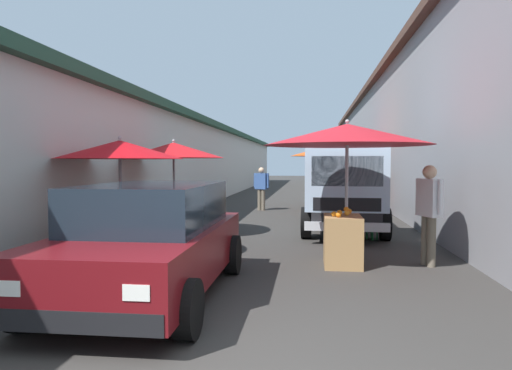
{
  "coord_description": "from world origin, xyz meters",
  "views": [
    {
      "loc": [
        -2.85,
        -0.8,
        1.73
      ],
      "look_at": [
        9.79,
        0.75,
        1.11
      ],
      "focal_mm": 31.97,
      "sensor_mm": 36.0,
      "label": 1
    }
  ],
  "objects_px": {
    "fruit_stall_near_right": "(329,156)",
    "vendor_by_crates": "(261,186)",
    "fruit_stall_far_right": "(342,163)",
    "fruit_stall_near_left": "(347,148)",
    "hatchback_car": "(150,240)",
    "vendor_in_shade": "(429,207)",
    "delivery_truck": "(344,192)",
    "fruit_stall_mid_lane": "(117,169)",
    "parked_scooter": "(375,201)",
    "fruit_stall_far_left": "(173,163)",
    "plastic_stool": "(372,225)"
  },
  "relations": [
    {
      "from": "fruit_stall_near_right",
      "to": "vendor_by_crates",
      "type": "distance_m",
      "value": 2.66
    },
    {
      "from": "fruit_stall_near_left",
      "to": "plastic_stool",
      "type": "distance_m",
      "value": 3.11
    },
    {
      "from": "vendor_in_shade",
      "to": "vendor_by_crates",
      "type": "bearing_deg",
      "value": 23.76
    },
    {
      "from": "fruit_stall_far_left",
      "to": "fruit_stall_mid_lane",
      "type": "bearing_deg",
      "value": 176.58
    },
    {
      "from": "fruit_stall_far_right",
      "to": "vendor_by_crates",
      "type": "bearing_deg",
      "value": 122.77
    },
    {
      "from": "fruit_stall_far_right",
      "to": "fruit_stall_near_left",
      "type": "xyz_separation_m",
      "value": [
        -10.46,
        0.61,
        0.26
      ]
    },
    {
      "from": "fruit_stall_near_right",
      "to": "vendor_by_crates",
      "type": "relative_size",
      "value": 1.73
    },
    {
      "from": "hatchback_car",
      "to": "fruit_stall_near_left",
      "type": "bearing_deg",
      "value": -49.06
    },
    {
      "from": "fruit_stall_near_left",
      "to": "fruit_stall_mid_lane",
      "type": "distance_m",
      "value": 4.02
    },
    {
      "from": "parked_scooter",
      "to": "hatchback_car",
      "type": "bearing_deg",
      "value": 157.48
    },
    {
      "from": "fruit_stall_near_left",
      "to": "vendor_in_shade",
      "type": "height_order",
      "value": "fruit_stall_near_left"
    },
    {
      "from": "hatchback_car",
      "to": "vendor_in_shade",
      "type": "height_order",
      "value": "vendor_in_shade"
    },
    {
      "from": "fruit_stall_mid_lane",
      "to": "vendor_by_crates",
      "type": "relative_size",
      "value": 1.43
    },
    {
      "from": "fruit_stall_near_left",
      "to": "hatchback_car",
      "type": "xyz_separation_m",
      "value": [
        -2.3,
        2.65,
        -1.24
      ]
    },
    {
      "from": "fruit_stall_near_left",
      "to": "parked_scooter",
      "type": "height_order",
      "value": "fruit_stall_near_left"
    },
    {
      "from": "fruit_stall_mid_lane",
      "to": "fruit_stall_far_right",
      "type": "bearing_deg",
      "value": -23.27
    },
    {
      "from": "fruit_stall_far_right",
      "to": "vendor_by_crates",
      "type": "xyz_separation_m",
      "value": [
        -1.94,
        3.02,
        -0.83
      ]
    },
    {
      "from": "fruit_stall_far_left",
      "to": "plastic_stool",
      "type": "height_order",
      "value": "fruit_stall_far_left"
    },
    {
      "from": "vendor_in_shade",
      "to": "parked_scooter",
      "type": "relative_size",
      "value": 1.01
    },
    {
      "from": "parked_scooter",
      "to": "plastic_stool",
      "type": "bearing_deg",
      "value": 171.76
    },
    {
      "from": "fruit_stall_mid_lane",
      "to": "vendor_in_shade",
      "type": "bearing_deg",
      "value": -88.0
    },
    {
      "from": "fruit_stall_near_left",
      "to": "fruit_stall_mid_lane",
      "type": "height_order",
      "value": "fruit_stall_near_left"
    },
    {
      "from": "fruit_stall_near_right",
      "to": "vendor_in_shade",
      "type": "relative_size",
      "value": 1.6
    },
    {
      "from": "fruit_stall_near_right",
      "to": "parked_scooter",
      "type": "xyz_separation_m",
      "value": [
        -0.32,
        -1.54,
        -1.52
      ]
    },
    {
      "from": "fruit_stall_near_right",
      "to": "delivery_truck",
      "type": "height_order",
      "value": "fruit_stall_near_right"
    },
    {
      "from": "fruit_stall_near_left",
      "to": "fruit_stall_mid_lane",
      "type": "xyz_separation_m",
      "value": [
        -0.24,
        4.0,
        -0.36
      ]
    },
    {
      "from": "plastic_stool",
      "to": "delivery_truck",
      "type": "bearing_deg",
      "value": 42.53
    },
    {
      "from": "fruit_stall_near_right",
      "to": "fruit_stall_near_left",
      "type": "bearing_deg",
      "value": -179.91
    },
    {
      "from": "fruit_stall_far_right",
      "to": "vendor_by_crates",
      "type": "distance_m",
      "value": 3.68
    },
    {
      "from": "fruit_stall_far_right",
      "to": "parked_scooter",
      "type": "height_order",
      "value": "fruit_stall_far_right"
    },
    {
      "from": "fruit_stall_near_left",
      "to": "fruit_stall_far_left",
      "type": "bearing_deg",
      "value": 56.89
    },
    {
      "from": "hatchback_car",
      "to": "vendor_by_crates",
      "type": "distance_m",
      "value": 10.82
    },
    {
      "from": "fruit_stall_far_right",
      "to": "plastic_stool",
      "type": "height_order",
      "value": "fruit_stall_far_right"
    },
    {
      "from": "vendor_by_crates",
      "to": "vendor_in_shade",
      "type": "distance_m",
      "value": 9.36
    },
    {
      "from": "fruit_stall_mid_lane",
      "to": "fruit_stall_near_right",
      "type": "bearing_deg",
      "value": -25.49
    },
    {
      "from": "delivery_truck",
      "to": "parked_scooter",
      "type": "relative_size",
      "value": 2.97
    },
    {
      "from": "delivery_truck",
      "to": "vendor_by_crates",
      "type": "bearing_deg",
      "value": 25.88
    },
    {
      "from": "hatchback_car",
      "to": "vendor_by_crates",
      "type": "height_order",
      "value": "vendor_by_crates"
    },
    {
      "from": "fruit_stall_near_left",
      "to": "vendor_in_shade",
      "type": "xyz_separation_m",
      "value": [
        -0.06,
        -1.36,
        -1.0
      ]
    },
    {
      "from": "fruit_stall_far_right",
      "to": "fruit_stall_near_left",
      "type": "distance_m",
      "value": 10.48
    },
    {
      "from": "delivery_truck",
      "to": "parked_scooter",
      "type": "height_order",
      "value": "delivery_truck"
    },
    {
      "from": "hatchback_car",
      "to": "fruit_stall_near_right",
      "type": "bearing_deg",
      "value": -14.23
    },
    {
      "from": "fruit_stall_mid_lane",
      "to": "vendor_by_crates",
      "type": "distance_m",
      "value": 8.93
    },
    {
      "from": "delivery_truck",
      "to": "plastic_stool",
      "type": "distance_m",
      "value": 1.11
    },
    {
      "from": "fruit_stall_near_right",
      "to": "hatchback_car",
      "type": "xyz_separation_m",
      "value": [
        -10.41,
        2.64,
        -1.23
      ]
    },
    {
      "from": "hatchback_car",
      "to": "plastic_stool",
      "type": "relative_size",
      "value": 9.02
    },
    {
      "from": "fruit_stall_far_right",
      "to": "fruit_stall_near_right",
      "type": "relative_size",
      "value": 1.07
    },
    {
      "from": "fruit_stall_far_right",
      "to": "hatchback_car",
      "type": "relative_size",
      "value": 0.74
    },
    {
      "from": "vendor_by_crates",
      "to": "plastic_stool",
      "type": "xyz_separation_m",
      "value": [
        -5.99,
        -3.18,
        -0.57
      ]
    },
    {
      "from": "fruit_stall_far_left",
      "to": "hatchback_car",
      "type": "xyz_separation_m",
      "value": [
        -4.8,
        -1.18,
        -0.99
      ]
    }
  ]
}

